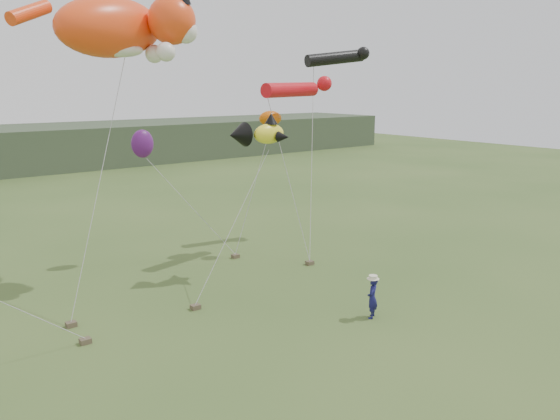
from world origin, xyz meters
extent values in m
plane|color=#385123|center=(0.00, 0.00, 0.00)|extent=(120.00, 120.00, 0.00)
cube|color=#2D3D28|center=(0.00, 45.00, 2.00)|extent=(90.00, 12.00, 4.00)
imported|color=#161551|center=(1.80, -0.45, 0.73)|extent=(0.63, 0.58, 1.45)
cube|color=brown|center=(-6.67, 5.22, 0.09)|extent=(0.33, 0.27, 0.17)
cube|color=brown|center=(-2.66, 3.97, 0.09)|extent=(0.33, 0.27, 0.17)
cube|color=brown|center=(3.90, 5.24, 0.09)|extent=(0.33, 0.27, 0.17)
cube|color=brown|center=(-6.71, 3.70, 0.09)|extent=(0.33, 0.27, 0.17)
cube|color=brown|center=(1.80, 8.14, 0.09)|extent=(0.33, 0.27, 0.17)
ellipsoid|color=#FF4515|center=(-3.32, 8.59, 10.02)|extent=(5.53, 3.94, 2.60)
sphere|color=#FF4515|center=(-1.28, 7.57, 10.33)|extent=(1.84, 1.84, 1.84)
sphere|color=white|center=(-0.87, 7.26, 9.92)|extent=(0.92, 0.92, 0.92)
ellipsoid|color=white|center=(-3.12, 8.29, 9.20)|extent=(1.80, 0.90, 0.56)
sphere|color=white|center=(-1.89, 6.96, 9.10)|extent=(0.72, 0.72, 0.72)
sphere|color=white|center=(-1.68, 8.39, 9.10)|extent=(0.72, 0.72, 0.72)
cylinder|color=#FF4515|center=(-5.98, 9.41, 10.43)|extent=(1.90, 1.39, 1.11)
ellipsoid|color=yellow|center=(1.78, 5.44, 5.96)|extent=(1.59, 0.79, 0.83)
cone|color=black|center=(0.47, 5.77, 5.96)|extent=(0.85, 1.05, 0.98)
cone|color=black|center=(1.89, 5.44, 6.57)|extent=(0.55, 0.55, 0.44)
cone|color=black|center=(2.11, 4.90, 5.86)|extent=(0.58, 0.61, 0.44)
cone|color=black|center=(2.11, 5.99, 5.86)|extent=(0.58, 0.61, 0.44)
cylinder|color=black|center=(8.32, 8.54, 9.25)|extent=(3.39, 1.21, 0.97)
sphere|color=black|center=(9.80, 8.01, 9.52)|extent=(0.66, 0.66, 0.66)
cylinder|color=red|center=(4.40, 7.29, 7.70)|extent=(3.52, 1.41, 0.70)
sphere|color=red|center=(5.96, 6.73, 7.97)|extent=(0.69, 0.69, 0.69)
ellipsoid|color=#D05806|center=(3.97, 8.25, 6.39)|extent=(1.20, 0.70, 0.70)
ellipsoid|color=#531566|center=(-1.59, 10.21, 5.39)|extent=(1.01, 0.68, 1.24)
camera|label=1|loc=(-11.56, -12.41, 7.82)|focal=35.00mm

